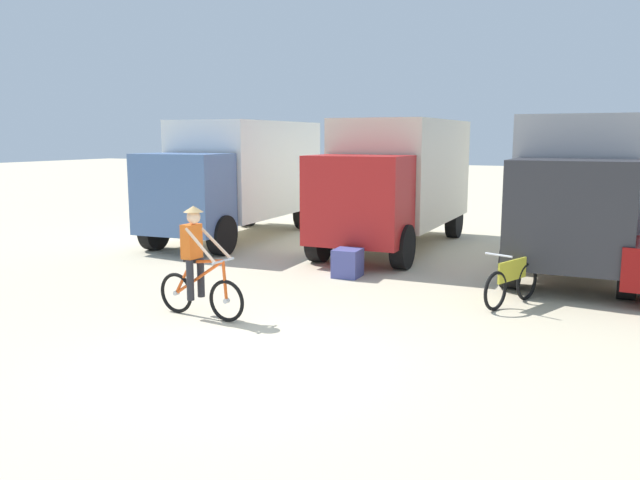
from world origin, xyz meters
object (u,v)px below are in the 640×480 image
Objects in this scene: box_truck_grey_hauler at (581,184)px; box_truck_white_box at (240,173)px; cyclist_orange_shirt at (197,266)px; supply_crate at (348,263)px; box_truck_cream_rv at (398,177)px; bicycle_spare at (512,283)px.

box_truck_white_box is at bearing 177.42° from box_truck_grey_hauler.
cyclist_orange_shirt is at bearing -61.92° from box_truck_white_box.
box_truck_white_box is 8.51m from cyclist_orange_shirt.
box_truck_white_box is 9.22m from box_truck_grey_hauler.
supply_crate is at bearing -35.97° from box_truck_white_box.
cyclist_orange_shirt is at bearing -104.44° from supply_crate.
box_truck_grey_hauler reaches higher than supply_crate.
cyclist_orange_shirt is (-0.69, -7.83, -1.03)m from box_truck_cream_rv.
cyclist_orange_shirt is at bearing -146.38° from bicycle_spare.
bicycle_spare is (8.45, -4.47, -1.48)m from box_truck_white_box.
box_truck_white_box is 1.01× the size of box_truck_cream_rv.
box_truck_cream_rv is at bearing 4.65° from box_truck_white_box.
box_truck_cream_rv is 4.62m from box_truck_grey_hauler.
box_truck_grey_hauler is (4.55, -0.79, 0.00)m from box_truck_cream_rv.
box_truck_cream_rv reaches higher than bicycle_spare.
cyclist_orange_shirt is 1.11× the size of bicycle_spare.
supply_crate is (-4.25, -3.19, -1.58)m from box_truck_grey_hauler.
cyclist_orange_shirt is (3.97, -7.45, -1.03)m from box_truck_white_box.
cyclist_orange_shirt is 3.06× the size of supply_crate.
box_truck_grey_hauler is 11.39× the size of supply_crate.
box_truck_white_box and box_truck_grey_hauler have the same top height.
bicycle_spare is at bearing -100.65° from box_truck_grey_hauler.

